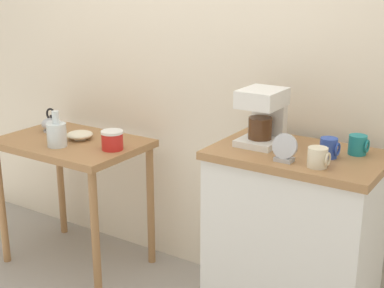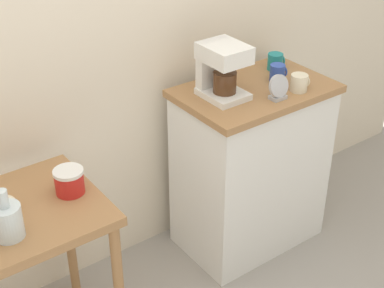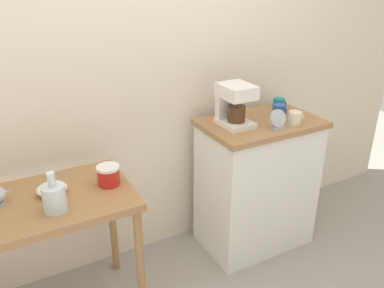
{
  "view_description": "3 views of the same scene",
  "coord_description": "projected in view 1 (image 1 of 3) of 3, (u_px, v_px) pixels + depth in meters",
  "views": [
    {
      "loc": [
        1.56,
        -2.15,
        1.67
      ],
      "look_at": [
        0.19,
        -0.05,
        0.9
      ],
      "focal_mm": 51.1,
      "sensor_mm": 36.0,
      "label": 1
    },
    {
      "loc": [
        -1.05,
        -1.82,
        2.12
      ],
      "look_at": [
        0.22,
        -0.08,
        0.83
      ],
      "focal_mm": 53.54,
      "sensor_mm": 36.0,
      "label": 2
    },
    {
      "loc": [
        -0.81,
        -1.82,
        1.82
      ],
      "look_at": [
        0.15,
        -0.03,
        0.91
      ],
      "focal_mm": 36.77,
      "sensor_mm": 36.0,
      "label": 3
    }
  ],
  "objects": [
    {
      "name": "teakettle",
      "position": [
        52.0,
        124.0,
        3.29
      ],
      "size": [
        0.15,
        0.12,
        0.14
      ],
      "color": "#B2B5BA",
      "rests_on": "wooden_table"
    },
    {
      "name": "bowl_stoneware",
      "position": [
        80.0,
        135.0,
        3.13
      ],
      "size": [
        0.15,
        0.15,
        0.05
      ],
      "color": "beige",
      "rests_on": "wooden_table"
    },
    {
      "name": "wooden_table",
      "position": [
        73.0,
        158.0,
        3.16
      ],
      "size": [
        0.83,
        0.56,
        0.78
      ],
      "color": "#9E7044",
      "rests_on": "ground_plane"
    },
    {
      "name": "coffee_maker",
      "position": [
        264.0,
        114.0,
        2.52
      ],
      "size": [
        0.18,
        0.22,
        0.26
      ],
      "color": "white",
      "rests_on": "kitchen_counter"
    },
    {
      "name": "mug_small_cream",
      "position": [
        318.0,
        157.0,
        2.22
      ],
      "size": [
        0.09,
        0.08,
        0.08
      ],
      "color": "beige",
      "rests_on": "kitchen_counter"
    },
    {
      "name": "back_wall",
      "position": [
        224.0,
        31.0,
        2.89
      ],
      "size": [
        4.4,
        0.1,
        2.8
      ],
      "primitive_type": "cube",
      "color": "beige",
      "rests_on": "ground_plane"
    },
    {
      "name": "mug_blue",
      "position": [
        329.0,
        148.0,
        2.34
      ],
      "size": [
        0.08,
        0.07,
        0.09
      ],
      "color": "#2D4CAD",
      "rests_on": "kitchen_counter"
    },
    {
      "name": "kitchen_counter",
      "position": [
        293.0,
        245.0,
        2.56
      ],
      "size": [
        0.76,
        0.49,
        0.93
      ],
      "color": "white",
      "rests_on": "ground_plane"
    },
    {
      "name": "table_clock",
      "position": [
        285.0,
        149.0,
        2.29
      ],
      "size": [
        0.11,
        0.05,
        0.12
      ],
      "color": "#B2B5BA",
      "rests_on": "kitchen_counter"
    },
    {
      "name": "glass_carafe_vase",
      "position": [
        57.0,
        134.0,
        3.0
      ],
      "size": [
        0.11,
        0.11,
        0.2
      ],
      "color": "silver",
      "rests_on": "wooden_table"
    },
    {
      "name": "canister_enamel",
      "position": [
        112.0,
        140.0,
        2.95
      ],
      "size": [
        0.12,
        0.12,
        0.1
      ],
      "color": "red",
      "rests_on": "wooden_table"
    },
    {
      "name": "mug_dark_teal",
      "position": [
        358.0,
        145.0,
        2.38
      ],
      "size": [
        0.09,
        0.08,
        0.09
      ],
      "color": "teal",
      "rests_on": "kitchen_counter"
    }
  ]
}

